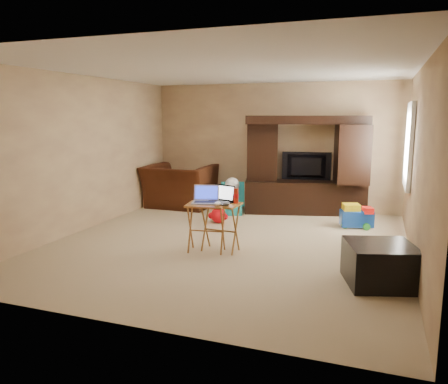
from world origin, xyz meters
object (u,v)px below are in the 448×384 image
at_px(push_toy, 357,215).
at_px(laptop_left, 205,195).
at_px(water_bottle, 236,196).
at_px(child_rocker, 230,198).
at_px(recliner, 180,186).
at_px(tray_table_right, 220,227).
at_px(tray_table_left, 206,228).
at_px(mouse_left, 217,204).
at_px(ottoman, 380,264).
at_px(plush_toy, 218,211).
at_px(television, 306,166).
at_px(mouse_right, 226,204).
at_px(laptop_right, 218,194).
at_px(entertainment_center, 305,165).

distance_m(push_toy, laptop_left, 2.88).
bearing_deg(water_bottle, child_rocker, 110.96).
distance_m(recliner, tray_table_right, 3.13).
bearing_deg(tray_table_left, laptop_left, 126.80).
xyz_separation_m(push_toy, tray_table_left, (-1.88, -2.10, 0.14)).
bearing_deg(mouse_left, ottoman, -10.43).
relative_size(push_toy, mouse_left, 3.92).
bearing_deg(laptop_left, tray_table_right, 3.61).
height_order(plush_toy, tray_table_left, tray_table_left).
xyz_separation_m(plush_toy, water_bottle, (0.79, -1.43, 0.57)).
bearing_deg(tray_table_left, tray_table_right, 20.59).
relative_size(television, mouse_left, 6.90).
relative_size(plush_toy, mouse_left, 3.02).
relative_size(push_toy, laptop_left, 1.52).
height_order(laptop_left, water_bottle, laptop_left).
relative_size(laptop_left, mouse_right, 2.58).
bearing_deg(plush_toy, ottoman, -37.38).
xyz_separation_m(plush_toy, mouse_right, (0.72, -1.63, 0.50)).
distance_m(laptop_right, mouse_left, 0.21).
bearing_deg(tray_table_right, mouse_right, -38.50).
relative_size(child_rocker, laptop_left, 1.71).
bearing_deg(tray_table_right, laptop_right, 157.65).
bearing_deg(push_toy, entertainment_center, 124.75).
relative_size(entertainment_center, mouse_right, 16.63).
bearing_deg(child_rocker, ottoman, -65.66).
distance_m(plush_toy, laptop_right, 1.69).
height_order(mouse_left, water_bottle, water_bottle).
xyz_separation_m(recliner, laptop_left, (1.63, -2.60, 0.37)).
bearing_deg(plush_toy, push_toy, 12.23).
height_order(laptop_right, mouse_right, laptop_right).
distance_m(ottoman, tray_table_left, 2.31).
xyz_separation_m(push_toy, ottoman, (0.38, -2.55, 0.03)).
height_order(entertainment_center, tray_table_left, entertainment_center).
xyz_separation_m(tray_table_right, water_bottle, (0.20, 0.08, 0.44)).
xyz_separation_m(tray_table_right, mouse_left, (0.02, -0.16, 0.37)).
bearing_deg(tray_table_left, plush_toy, 96.50).
bearing_deg(push_toy, ottoman, -97.78).
height_order(plush_toy, mouse_right, mouse_right).
relative_size(entertainment_center, laptop_right, 6.46).
bearing_deg(laptop_left, laptop_right, 13.55).
relative_size(push_toy, ottoman, 0.75).
height_order(television, child_rocker, television).
bearing_deg(mouse_left, television, 77.80).
height_order(mouse_right, water_bottle, water_bottle).
bearing_deg(mouse_left, tray_table_left, 159.78).
relative_size(entertainment_center, tray_table_right, 3.38).
distance_m(plush_toy, tray_table_left, 1.66).
bearing_deg(tray_table_right, tray_table_left, -147.00).
bearing_deg(mouse_left, laptop_right, 108.05).
relative_size(tray_table_right, water_bottle, 3.25).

